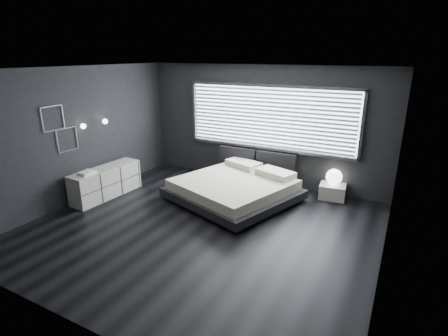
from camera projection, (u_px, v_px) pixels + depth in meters
The scene contains 12 objects.
room at pixel (201, 154), 5.96m from camera, with size 6.04×6.00×2.80m.
window at pixel (269, 118), 8.07m from camera, with size 4.14×0.09×1.52m.
headboard at pixel (256, 160), 8.46m from camera, with size 1.96×0.16×0.52m.
sconce_near at pixel (83, 126), 7.23m from camera, with size 0.18×0.11×0.11m.
sconce_far at pixel (105, 121), 7.73m from camera, with size 0.18×0.11×0.11m.
wall_art_upper at pixel (53, 118), 6.69m from camera, with size 0.01×0.48×0.48m.
wall_art_lower at pixel (67, 140), 7.04m from camera, with size 0.01×0.48×0.48m.
bed at pixel (235, 188), 7.53m from camera, with size 2.91×2.84×0.60m.
nightstand at pixel (332, 191), 7.64m from camera, with size 0.54×0.45×0.32m, color beige.
orb_lamp at pixel (334, 177), 7.57m from camera, with size 0.34×0.34×0.34m, color white.
dresser at pixel (106, 182), 7.71m from camera, with size 0.56×1.68×0.66m.
book_stack at pixel (87, 173), 7.20m from camera, with size 0.27×0.35×0.07m.
Camera 1 is at (3.04, -4.88, 3.05)m, focal length 28.00 mm.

